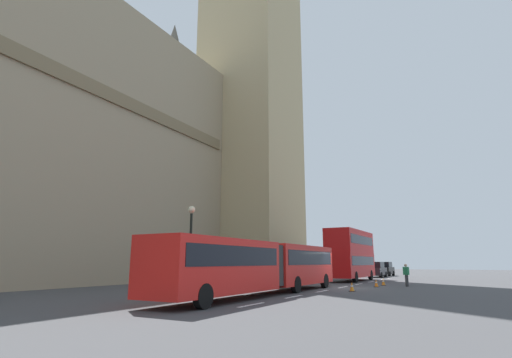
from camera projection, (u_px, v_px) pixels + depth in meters
ground_plane at (340, 288)px, 27.82m from camera, size 160.00×160.00×0.00m
lane_centre_marking at (351, 286)px, 30.48m from camera, size 34.40×0.16×0.01m
articulated_bus at (263, 263)px, 22.19m from camera, size 17.76×2.54×2.90m
double_decker_bus at (351, 253)px, 38.51m from camera, size 9.56×2.54×4.90m
sedan_lead at (376, 270)px, 47.23m from camera, size 4.40×1.86×1.85m
sedan_trailing at (385, 269)px, 52.04m from camera, size 4.40×1.86×1.85m
traffic_cone_west at (352, 287)px, 24.49m from camera, size 0.36×0.36×0.58m
traffic_cone_middle at (376, 283)px, 28.86m from camera, size 0.36×0.36×0.58m
traffic_cone_east at (383, 282)px, 30.77m from camera, size 0.36×0.36×0.58m
street_lamp at (191, 242)px, 23.70m from camera, size 0.44×0.44×5.27m
pedestrian_near_cones at (406, 274)px, 29.47m from camera, size 0.35×0.45×1.69m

